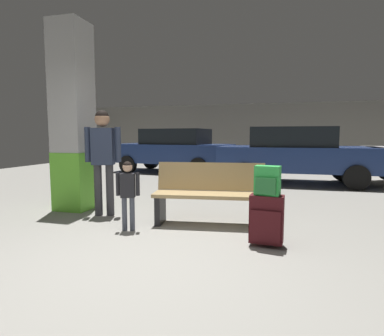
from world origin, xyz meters
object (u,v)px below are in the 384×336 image
object	(u,v)px
structural_pillar	(73,118)
backpack_bright	(267,181)
bench	(210,194)
parked_car_far	(173,149)
suitcase	(266,219)
child	(128,188)
parked_car_near	(295,153)
adult	(103,151)

from	to	relation	value
structural_pillar	backpack_bright	bearing A→B (deg)	-17.93
structural_pillar	bench	xyz separation A→B (m)	(2.47, -0.31, -1.14)
structural_pillar	backpack_bright	world-z (taller)	structural_pillar
parked_car_far	suitcase	bearing A→B (deg)	-63.14
suitcase	child	distance (m)	1.86
structural_pillar	child	world-z (taller)	structural_pillar
backpack_bright	parked_car_near	xyz separation A→B (m)	(0.53, 5.27, 0.03)
suitcase	backpack_bright	distance (m)	0.45
suitcase	parked_car_near	distance (m)	5.32
parked_car_near	adult	bearing A→B (deg)	-124.95
bench	parked_car_far	size ratio (longest dim) A/B	0.39
suitcase	child	size ratio (longest dim) A/B	0.64
structural_pillar	parked_car_near	bearing A→B (deg)	47.48
child	parked_car_near	bearing A→B (deg)	65.25
parked_car_far	bench	bearing A→B (deg)	-66.67
backpack_bright	parked_car_far	xyz separation A→B (m)	(-3.45, 6.82, 0.03)
structural_pillar	child	size ratio (longest dim) A/B	3.37
suitcase	child	xyz separation A→B (m)	(-1.83, 0.14, 0.26)
structural_pillar	parked_car_near	distance (m)	5.75
structural_pillar	bench	size ratio (longest dim) A/B	1.93
suitcase	parked_car_near	bearing A→B (deg)	84.23
parked_car_near	parked_car_far	size ratio (longest dim) A/B	0.96
child	parked_car_near	distance (m)	5.65
backpack_bright	adult	xyz separation A→B (m)	(-2.59, 0.80, 0.27)
bench	backpack_bright	distance (m)	1.18
adult	parked_car_near	bearing A→B (deg)	55.05
suitcase	parked_car_far	size ratio (longest dim) A/B	0.14
backpack_bright	parked_car_near	bearing A→B (deg)	84.22
bench	backpack_bright	size ratio (longest dim) A/B	4.87
structural_pillar	backpack_bright	distance (m)	3.58
parked_car_far	adult	bearing A→B (deg)	-81.83
structural_pillar	suitcase	bearing A→B (deg)	-17.92
bench	suitcase	world-z (taller)	bench
backpack_bright	child	distance (m)	1.85
backpack_bright	adult	size ratio (longest dim) A/B	0.20
adult	parked_car_far	xyz separation A→B (m)	(-0.86, 6.02, -0.23)
backpack_bright	child	bearing A→B (deg)	175.68
suitcase	parked_car_near	world-z (taller)	parked_car_near
bench	child	size ratio (longest dim) A/B	1.75
structural_pillar	suitcase	world-z (taller)	structural_pillar
adult	suitcase	bearing A→B (deg)	-17.18
child	parked_car_far	distance (m)	6.88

